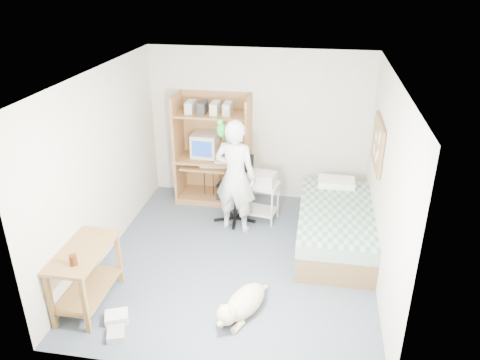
{
  "coord_description": "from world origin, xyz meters",
  "views": [
    {
      "loc": [
        0.94,
        -5.25,
        3.66
      ],
      "look_at": [
        -0.01,
        0.29,
        1.05
      ],
      "focal_mm": 35.0,
      "sensor_mm": 36.0,
      "label": 1
    }
  ],
  "objects_px": {
    "bed": "(335,226)",
    "side_desk": "(85,269)",
    "printer_cart": "(261,196)",
    "office_chair": "(236,197)",
    "computer_hutch": "(214,153)",
    "dog": "(243,303)",
    "person": "(235,177)"
  },
  "relations": [
    {
      "from": "side_desk",
      "to": "dog",
      "type": "xyz_separation_m",
      "value": [
        1.8,
        0.1,
        -0.33
      ]
    },
    {
      "from": "bed",
      "to": "office_chair",
      "type": "bearing_deg",
      "value": 162.19
    },
    {
      "from": "office_chair",
      "to": "dog",
      "type": "bearing_deg",
      "value": -65.74
    },
    {
      "from": "office_chair",
      "to": "printer_cart",
      "type": "bearing_deg",
      "value": 18.08
    },
    {
      "from": "computer_hutch",
      "to": "dog",
      "type": "bearing_deg",
      "value": -71.39
    },
    {
      "from": "computer_hutch",
      "to": "side_desk",
      "type": "xyz_separation_m",
      "value": [
        -0.85,
        -2.94,
        -0.33
      ]
    },
    {
      "from": "computer_hutch",
      "to": "dog",
      "type": "distance_m",
      "value": 3.06
    },
    {
      "from": "side_desk",
      "to": "printer_cart",
      "type": "height_order",
      "value": "side_desk"
    },
    {
      "from": "bed",
      "to": "dog",
      "type": "xyz_separation_m",
      "value": [
        -1.05,
        -1.71,
        -0.13
      ]
    },
    {
      "from": "office_chair",
      "to": "side_desk",
      "type": "bearing_deg",
      "value": -107.88
    },
    {
      "from": "computer_hutch",
      "to": "printer_cart",
      "type": "height_order",
      "value": "computer_hutch"
    },
    {
      "from": "bed",
      "to": "printer_cart",
      "type": "relative_size",
      "value": 3.29
    },
    {
      "from": "computer_hutch",
      "to": "bed",
      "type": "bearing_deg",
      "value": -29.29
    },
    {
      "from": "computer_hutch",
      "to": "person",
      "type": "height_order",
      "value": "computer_hutch"
    },
    {
      "from": "side_desk",
      "to": "office_chair",
      "type": "distance_m",
      "value": 2.67
    },
    {
      "from": "office_chair",
      "to": "printer_cart",
      "type": "height_order",
      "value": "office_chair"
    },
    {
      "from": "bed",
      "to": "side_desk",
      "type": "xyz_separation_m",
      "value": [
        -2.85,
        -1.82,
        0.21
      ]
    },
    {
      "from": "office_chair",
      "to": "printer_cart",
      "type": "xyz_separation_m",
      "value": [
        0.38,
        0.04,
        0.04
      ]
    },
    {
      "from": "dog",
      "to": "printer_cart",
      "type": "bearing_deg",
      "value": 116.57
    },
    {
      "from": "office_chair",
      "to": "printer_cart",
      "type": "relative_size",
      "value": 1.69
    },
    {
      "from": "office_chair",
      "to": "printer_cart",
      "type": "distance_m",
      "value": 0.38
    },
    {
      "from": "person",
      "to": "printer_cart",
      "type": "bearing_deg",
      "value": -122.38
    },
    {
      "from": "side_desk",
      "to": "person",
      "type": "bearing_deg",
      "value": 55.32
    },
    {
      "from": "bed",
      "to": "printer_cart",
      "type": "xyz_separation_m",
      "value": [
        -1.13,
        0.52,
        0.12
      ]
    },
    {
      "from": "person",
      "to": "dog",
      "type": "relative_size",
      "value": 1.85
    },
    {
      "from": "bed",
      "to": "person",
      "type": "relative_size",
      "value": 1.18
    },
    {
      "from": "computer_hutch",
      "to": "person",
      "type": "distance_m",
      "value": 1.08
    },
    {
      "from": "side_desk",
      "to": "office_chair",
      "type": "xyz_separation_m",
      "value": [
        1.34,
        2.3,
        -0.12
      ]
    },
    {
      "from": "side_desk",
      "to": "office_chair",
      "type": "height_order",
      "value": "office_chair"
    },
    {
      "from": "side_desk",
      "to": "dog",
      "type": "height_order",
      "value": "side_desk"
    },
    {
      "from": "computer_hutch",
      "to": "person",
      "type": "relative_size",
      "value": 1.05
    },
    {
      "from": "office_chair",
      "to": "person",
      "type": "distance_m",
      "value": 0.58
    }
  ]
}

